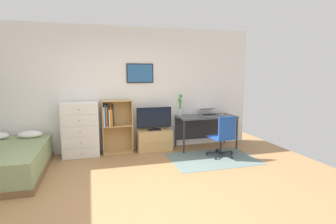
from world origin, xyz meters
name	(u,v)px	position (x,y,z in m)	size (l,w,h in m)	color
ground_plane	(140,196)	(0.00, 0.00, 0.00)	(7.20, 7.20, 0.00)	#A87A4C
wall_back_with_posters	(120,89)	(0.00, 2.43, 1.35)	(6.12, 0.09, 2.70)	white
area_rug	(213,159)	(1.70, 1.23, 0.00)	(1.70, 1.20, 0.01)	slate
bed	(3,162)	(-2.07, 1.39, 0.24)	(1.37, 1.98, 0.60)	brown
dresser	(80,130)	(-0.84, 2.15, 0.56)	(0.73, 0.46, 1.12)	white
bookshelf	(114,123)	(-0.15, 2.23, 0.65)	(0.63, 0.30, 1.14)	tan
tv_stand	(154,140)	(0.71, 2.17, 0.23)	(0.76, 0.41, 0.46)	tan
television	(154,119)	(0.71, 2.15, 0.71)	(0.78, 0.16, 0.50)	black
desk	(205,121)	(1.90, 2.13, 0.61)	(1.33, 0.64, 0.74)	#4C4C4F
office_chair	(224,135)	(1.95, 1.28, 0.46)	(0.57, 0.58, 0.86)	#232326
laptop	(208,112)	(2.00, 2.15, 0.80)	(0.39, 0.42, 0.17)	#B7B7BC
computer_mouse	(222,115)	(2.29, 2.01, 0.76)	(0.06, 0.10, 0.03)	silver
bamboo_vase	(180,106)	(1.35, 2.28, 0.95)	(0.09, 0.10, 0.48)	silver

